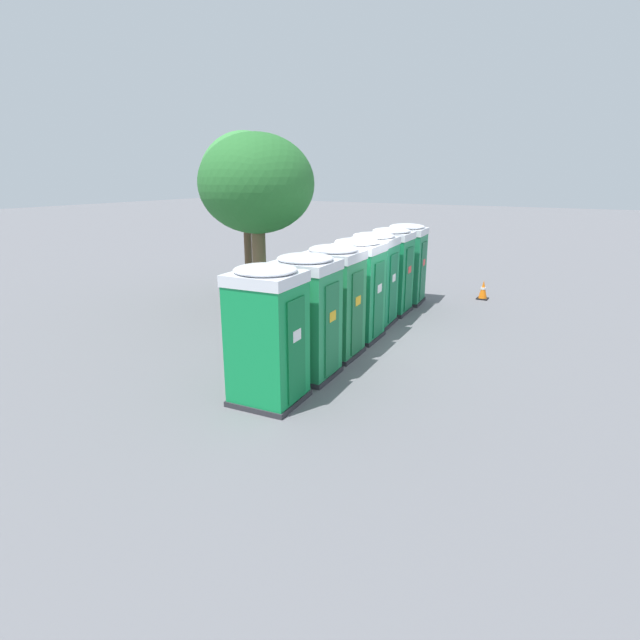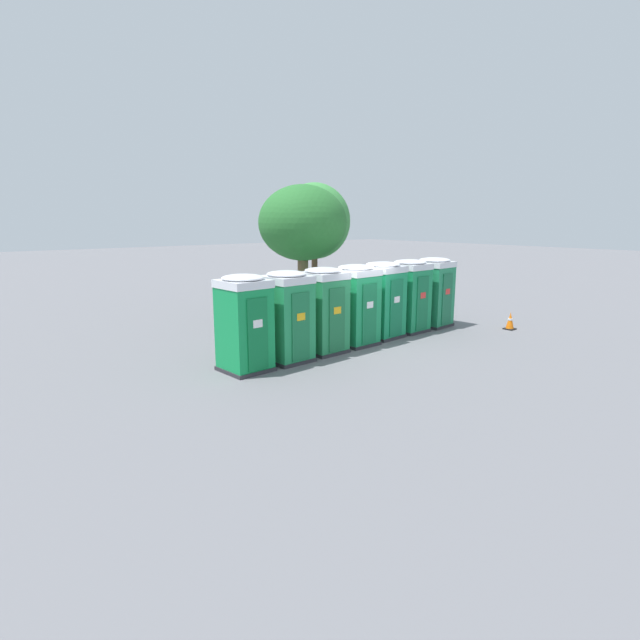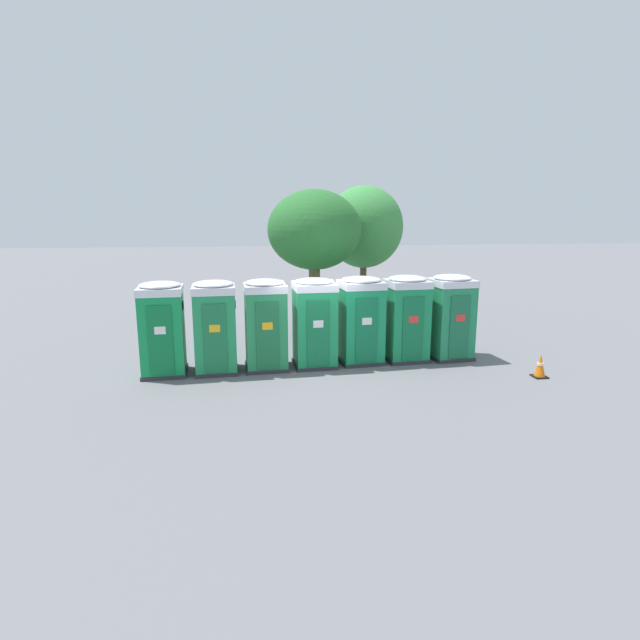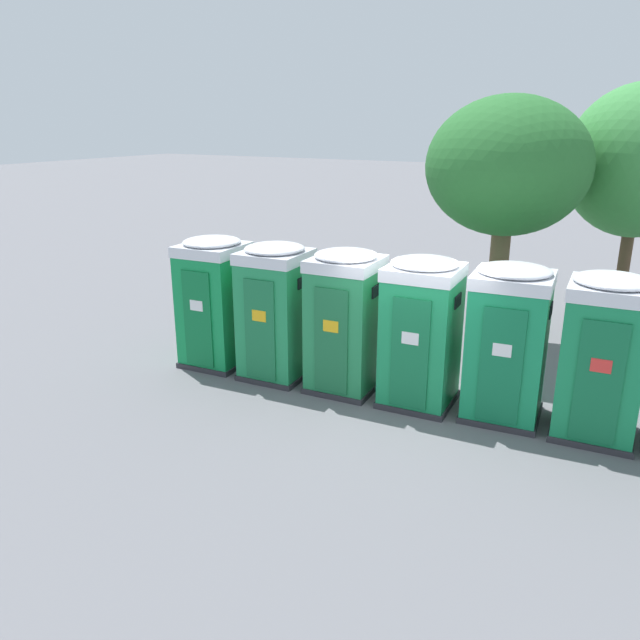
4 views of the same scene
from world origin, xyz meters
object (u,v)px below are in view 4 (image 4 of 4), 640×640
(portapotty_2, at_px, (345,320))
(portapotty_5, at_px, (602,357))
(street_tree_0, at_px, (507,168))
(portapotty_0, at_px, (215,301))
(portapotty_3, at_px, (421,332))
(portapotty_4, at_px, (507,342))
(street_tree_1, at_px, (639,162))
(portapotty_1, at_px, (276,311))

(portapotty_2, distance_m, portapotty_5, 4.16)
(street_tree_0, bearing_deg, portapotty_0, -142.45)
(portapotty_0, height_order, portapotty_3, same)
(portapotty_2, height_order, portapotty_3, same)
(portapotty_4, relative_size, portapotty_5, 1.00)
(portapotty_0, relative_size, portapotty_4, 1.00)
(portapotty_0, xyz_separation_m, portapotty_3, (4.15, 0.22, -0.00))
(street_tree_0, bearing_deg, portapotty_5, -52.77)
(portapotty_0, relative_size, street_tree_1, 0.47)
(portapotty_4, xyz_separation_m, portapotty_5, (1.38, 0.05, 0.00))
(portapotty_4, distance_m, street_tree_0, 4.09)
(portapotty_3, bearing_deg, portapotty_0, -176.99)
(portapotty_4, bearing_deg, portapotty_2, -174.81)
(portapotty_5, bearing_deg, street_tree_1, 91.47)
(street_tree_0, bearing_deg, portapotty_1, -132.52)
(portapotty_0, xyz_separation_m, street_tree_0, (4.57, 3.52, 2.46))
(portapotty_5, bearing_deg, portapotty_0, -176.35)
(portapotty_3, distance_m, street_tree_1, 6.51)
(street_tree_0, bearing_deg, portapotty_4, -73.05)
(portapotty_1, height_order, portapotty_4, same)
(portapotty_0, bearing_deg, street_tree_1, 39.60)
(portapotty_3, bearing_deg, portapotty_5, 4.61)
(portapotty_2, bearing_deg, street_tree_1, 53.73)
(portapotty_0, xyz_separation_m, portapotty_4, (5.53, 0.39, -0.00))
(portapotty_5, height_order, street_tree_1, street_tree_1)
(portapotty_0, distance_m, portapotty_4, 5.54)
(portapotty_4, distance_m, portapotty_5, 1.39)
(portapotty_2, relative_size, portapotty_5, 1.00)
(portapotty_3, bearing_deg, portapotty_1, -176.28)
(portapotty_2, relative_size, street_tree_1, 0.47)
(portapotty_4, relative_size, street_tree_0, 0.50)
(portapotty_4, bearing_deg, portapotty_5, 2.03)
(portapotty_2, height_order, portapotty_5, same)
(portapotty_0, height_order, portapotty_1, same)
(portapotty_0, distance_m, portapotty_3, 4.16)
(street_tree_1, bearing_deg, portapotty_0, -140.40)
(portapotty_3, distance_m, street_tree_0, 4.14)
(street_tree_0, bearing_deg, portapotty_3, -97.34)
(portapotty_2, distance_m, street_tree_1, 7.24)
(portapotty_1, xyz_separation_m, portapotty_5, (5.53, 0.40, -0.00))
(portapotty_1, bearing_deg, portapotty_2, 4.26)
(portapotty_1, relative_size, portapotty_2, 1.00)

